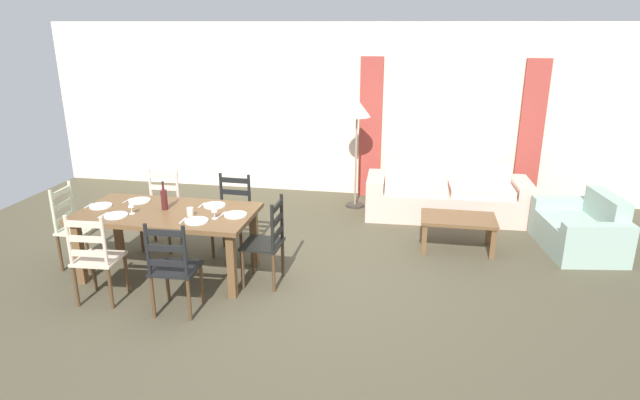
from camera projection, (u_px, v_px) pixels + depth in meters
name	position (u px, v px, depth m)	size (l,w,h in m)	color
ground_plane	(288.00, 279.00, 5.93)	(9.60, 9.60, 0.02)	#4B4532
wall_far	(335.00, 110.00, 8.58)	(9.60, 0.16, 2.70)	beige
curtain_panel_left	(370.00, 128.00, 8.43)	(0.35, 0.08, 2.20)	#A43C34
curtain_panel_right	(531.00, 134.00, 8.01)	(0.35, 0.08, 2.20)	#A43C34
dining_table	(167.00, 219.00, 5.82)	(1.90, 0.96, 0.75)	brown
dining_chair_near_left	(96.00, 258.00, 5.28)	(0.44, 0.43, 0.96)	beige
dining_chair_near_right	(173.00, 268.00, 5.07)	(0.44, 0.42, 0.96)	black
dining_chair_far_left	(162.00, 210.00, 6.64)	(0.43, 0.41, 0.96)	beige
dining_chair_far_right	(233.00, 215.00, 6.46)	(0.43, 0.42, 0.96)	black
dining_chair_head_west	(75.00, 226.00, 6.11)	(0.42, 0.44, 0.96)	beige
dining_chair_head_east	(267.00, 242.00, 5.68)	(0.41, 0.43, 0.96)	black
dinner_plate_near_left	(116.00, 215.00, 5.63)	(0.24, 0.24, 0.02)	white
fork_near_left	(103.00, 215.00, 5.66)	(0.02, 0.17, 0.01)	silver
dinner_plate_near_right	(197.00, 221.00, 5.47)	(0.24, 0.24, 0.02)	white
fork_near_right	(183.00, 221.00, 5.50)	(0.02, 0.17, 0.01)	silver
dinner_plate_far_left	(140.00, 201.00, 6.10)	(0.24, 0.24, 0.02)	white
fork_far_left	(127.00, 200.00, 6.12)	(0.02, 0.17, 0.01)	silver
dinner_plate_far_right	(215.00, 205.00, 5.94)	(0.24, 0.24, 0.02)	white
fork_far_right	(202.00, 205.00, 5.97)	(0.02, 0.17, 0.01)	silver
dinner_plate_head_west	(101.00, 206.00, 5.92)	(0.24, 0.24, 0.02)	white
fork_head_west	(88.00, 206.00, 5.95)	(0.02, 0.17, 0.01)	silver
dinner_plate_head_east	(236.00, 215.00, 5.65)	(0.24, 0.24, 0.02)	white
fork_head_east	(222.00, 214.00, 5.68)	(0.02, 0.17, 0.01)	silver
wine_bottle	(164.00, 199.00, 5.80)	(0.07, 0.07, 0.32)	#471919
wine_glass_near_left	(131.00, 204.00, 5.67)	(0.06, 0.06, 0.16)	white
wine_glass_near_right	(214.00, 209.00, 5.53)	(0.06, 0.06, 0.16)	white
coffee_cup_primary	(190.00, 212.00, 5.63)	(0.07, 0.07, 0.09)	beige
couch	(446.00, 197.00, 7.75)	(2.31, 0.89, 0.80)	beige
coffee_table	(458.00, 222.00, 6.58)	(0.90, 0.56, 0.42)	brown
armchair_upholstered	(584.00, 231.00, 6.59)	(0.97, 1.27, 0.72)	#98B2A4
standing_lamp	(357.00, 115.00, 7.80)	(0.40, 0.40, 1.64)	#332D28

